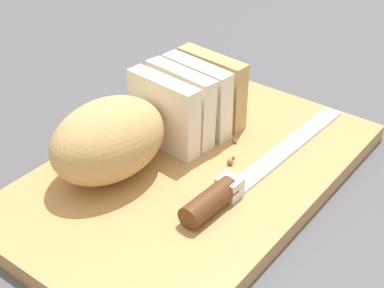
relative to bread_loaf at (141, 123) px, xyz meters
The scene contains 7 objects.
ground_plane 0.08m from the bread_loaf, 77.93° to the right, with size 3.00×3.00×0.00m, color #4C4C51.
cutting_board 0.08m from the bread_loaf, 77.93° to the right, with size 0.41×0.26×0.02m, color tan.
bread_loaf is the anchor object (origin of this frame).
bread_knife 0.12m from the bread_loaf, 90.08° to the right, with size 0.28×0.05×0.02m.
crumb_near_knife 0.11m from the bread_loaf, 41.30° to the right, with size 0.01×0.01×0.01m, color #996633.
crumb_near_loaf 0.10m from the bread_loaf, 65.30° to the right, with size 0.01×0.01×0.01m, color #996633.
crumb_stray_left 0.11m from the bread_loaf, 58.88° to the right, with size 0.00×0.00×0.00m, color #996633.
Camera 1 is at (-0.41, -0.29, 0.38)m, focal length 54.21 mm.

